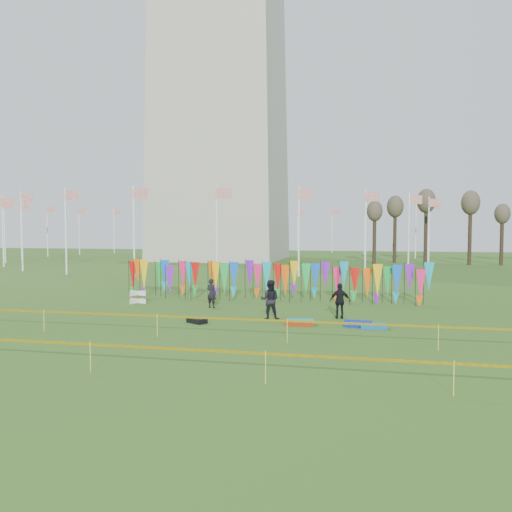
% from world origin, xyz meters
% --- Properties ---
extents(ground, '(160.00, 160.00, 0.00)m').
position_xyz_m(ground, '(0.00, 0.00, 0.00)').
color(ground, '#2F5417').
rests_on(ground, ground).
extents(flagpole_ring, '(57.40, 56.16, 8.00)m').
position_xyz_m(flagpole_ring, '(-14.00, 48.00, 4.00)').
color(flagpole_ring, white).
rests_on(flagpole_ring, ground).
extents(banner_row, '(18.64, 0.64, 2.20)m').
position_xyz_m(banner_row, '(0.28, 8.23, 1.32)').
color(banner_row, black).
rests_on(banner_row, ground).
extents(caution_tape_near, '(26.00, 0.02, 0.90)m').
position_xyz_m(caution_tape_near, '(-0.22, -2.43, 0.78)').
color(caution_tape_near, '#E9C004').
rests_on(caution_tape_near, ground).
extents(caution_tape_far, '(26.00, 0.02, 0.90)m').
position_xyz_m(caution_tape_far, '(-0.22, -7.32, 0.78)').
color(caution_tape_far, '#E9C004').
rests_on(caution_tape_far, ground).
extents(box_kite, '(0.64, 0.64, 0.71)m').
position_xyz_m(box_kite, '(-6.86, 5.70, 0.35)').
color(box_kite, red).
rests_on(box_kite, ground).
extents(person_left, '(0.67, 0.58, 1.56)m').
position_xyz_m(person_left, '(-2.28, 4.96, 0.78)').
color(person_left, black).
rests_on(person_left, ground).
extents(person_mid, '(0.93, 0.61, 1.84)m').
position_xyz_m(person_mid, '(1.41, 2.18, 0.92)').
color(person_mid, black).
rests_on(person_mid, ground).
extents(person_right, '(1.05, 0.71, 1.66)m').
position_xyz_m(person_right, '(4.57, 3.14, 0.83)').
color(person_right, black).
rests_on(person_right, ground).
extents(kite_bag_turquoise, '(1.25, 0.79, 0.23)m').
position_xyz_m(kite_bag_turquoise, '(2.94, 1.20, 0.12)').
color(kite_bag_turquoise, '#0CB0B9').
rests_on(kite_bag_turquoise, ground).
extents(kite_bag_blue, '(1.19, 0.67, 0.24)m').
position_xyz_m(kite_bag_blue, '(5.42, 1.29, 0.12)').
color(kite_bag_blue, '#0A29AE').
rests_on(kite_bag_blue, ground).
extents(kite_bag_red, '(1.27, 0.65, 0.23)m').
position_xyz_m(kite_bag_red, '(2.93, 1.12, 0.11)').
color(kite_bag_red, '#B8270C').
rests_on(kite_bag_red, ground).
extents(kite_bag_black, '(1.03, 0.91, 0.21)m').
position_xyz_m(kite_bag_black, '(-1.63, 0.67, 0.10)').
color(kite_bag_black, black).
rests_on(kite_bag_black, ground).
extents(kite_bag_teal, '(1.14, 0.62, 0.21)m').
position_xyz_m(kite_bag_teal, '(6.06, 1.05, 0.10)').
color(kite_bag_teal, '#0C66AF').
rests_on(kite_bag_teal, ground).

